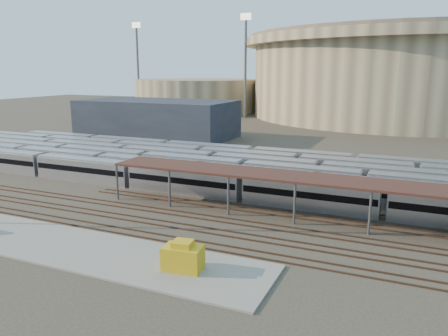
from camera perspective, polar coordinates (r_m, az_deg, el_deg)
ground at (r=59.01m, az=-8.18°, el=-5.29°), size 420.00×420.00×0.00m
apron at (r=50.98m, az=-22.08°, el=-8.95°), size 50.00×9.00×0.20m
subway_trains at (r=73.88m, az=0.03°, el=-0.04°), size 127.17×23.90×3.60m
inspection_shed at (r=53.80m, az=14.44°, el=-1.81°), size 60.30×6.00×5.30m
empty_tracks at (r=55.03m, az=-10.92°, el=-6.64°), size 170.00×9.62×0.18m
stadium at (r=187.66m, az=22.50°, el=11.26°), size 124.00×124.00×32.50m
secondary_arena at (r=199.33m, az=-3.35°, el=9.49°), size 56.00×56.00×14.00m
service_building at (r=122.06m, az=-8.77°, el=6.39°), size 42.00×20.00×10.00m
floodlight_0 at (r=168.59m, az=2.81°, el=13.55°), size 4.00×1.00×38.40m
floodlight_1 at (r=203.17m, az=-11.20°, el=13.19°), size 4.00×1.00×38.40m
floodlight_3 at (r=211.39m, az=13.00°, el=13.08°), size 4.00×1.00×38.40m
yellow_equipment at (r=40.83m, az=-5.38°, el=-11.63°), size 3.79×2.63×2.22m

